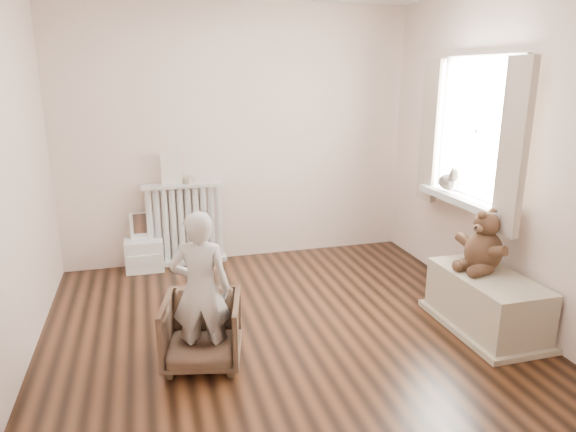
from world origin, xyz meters
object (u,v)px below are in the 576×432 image
object	(u,v)px
toy_vanity	(144,244)
teddy_bear	(485,242)
radiator	(185,229)
child	(201,290)
armchair	(202,331)
toy_bench	(486,304)
plush_cat	(449,180)

from	to	relation	value
toy_vanity	teddy_bear	xyz separation A→B (m)	(2.55, -1.86, 0.40)
radiator	toy_vanity	distance (m)	0.44
child	teddy_bear	distance (m)	2.19
radiator	armchair	size ratio (longest dim) A/B	1.64
teddy_bear	toy_bench	bearing A→B (deg)	-113.09
toy_vanity	toy_bench	world-z (taller)	toy_vanity
toy_vanity	teddy_bear	size ratio (longest dim) A/B	1.22
toy_vanity	toy_bench	xyz separation A→B (m)	(2.53, -1.98, -0.08)
child	plush_cat	xyz separation A→B (m)	(2.31, 0.80, 0.44)
plush_cat	radiator	bearing A→B (deg)	164.62
child	toy_bench	size ratio (longest dim) A/B	1.15
toy_vanity	plush_cat	world-z (taller)	plush_cat
toy_vanity	plush_cat	xyz separation A→B (m)	(2.67, -1.13, 0.72)
plush_cat	toy_bench	bearing A→B (deg)	-87.46
radiator	plush_cat	size ratio (longest dim) A/B	3.22
child	toy_bench	world-z (taller)	child
toy_bench	toy_vanity	bearing A→B (deg)	141.97
child	toy_bench	bearing A→B (deg)	-168.26
toy_bench	teddy_bear	bearing A→B (deg)	82.45
radiator	toy_vanity	xyz separation A→B (m)	(-0.42, -0.03, -0.11)
radiator	toy_vanity	size ratio (longest dim) A/B	1.47
toy_bench	plush_cat	size ratio (longest dim) A/B	3.50
toy_bench	teddy_bear	size ratio (longest dim) A/B	1.95
child	plush_cat	distance (m)	2.48
toy_bench	plush_cat	xyz separation A→B (m)	(0.14, 0.85, 0.80)
toy_vanity	armchair	xyz separation A→B (m)	(0.36, -1.89, -0.04)
toy_vanity	toy_bench	size ratio (longest dim) A/B	0.62
radiator	plush_cat	distance (m)	2.61
armchair	toy_bench	bearing A→B (deg)	10.42
toy_vanity	armchair	distance (m)	1.92
plush_cat	toy_vanity	bearing A→B (deg)	168.95
armchair	plush_cat	size ratio (longest dim) A/B	1.96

